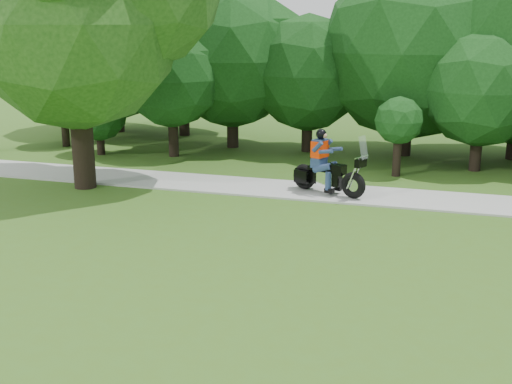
# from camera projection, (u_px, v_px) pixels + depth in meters

# --- Properties ---
(ground) EXTENTS (100.00, 100.00, 0.00)m
(ground) POSITION_uv_depth(u_px,v_px,m) (409.00, 316.00, 11.34)
(ground) COLOR #3E621C
(ground) RESTS_ON ground
(walkway) EXTENTS (60.00, 2.20, 0.06)m
(walkway) POSITION_uv_depth(u_px,v_px,m) (429.00, 200.00, 18.74)
(walkway) COLOR #A8A8A2
(walkway) RESTS_ON ground
(tree_line) EXTENTS (39.18, 11.42, 7.80)m
(tree_line) POSITION_uv_depth(u_px,v_px,m) (497.00, 59.00, 23.68)
(tree_line) COLOR black
(tree_line) RESTS_ON ground
(touring_motorcycle) EXTENTS (2.44, 1.46, 1.94)m
(touring_motorcycle) POSITION_uv_depth(u_px,v_px,m) (324.00, 170.00, 19.27)
(touring_motorcycle) COLOR black
(touring_motorcycle) RESTS_ON walkway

